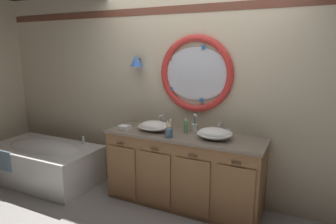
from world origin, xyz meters
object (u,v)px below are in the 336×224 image
object	(u,v)px
soap_dispenser	(186,126)
folded_hand_towel	(124,128)
bathtub	(45,160)
toothbrush_holder_left	(169,132)
sink_basin_right	(215,133)
sink_basin_left	(154,126)
toothbrush_holder_right	(195,127)

from	to	relation	value
soap_dispenser	folded_hand_towel	size ratio (longest dim) A/B	1.22
bathtub	toothbrush_holder_left	bearing A→B (deg)	3.25
bathtub	sink_basin_right	world-z (taller)	sink_basin_right
bathtub	soap_dispenser	distance (m)	2.15
sink_basin_left	toothbrush_holder_left	distance (m)	0.32
sink_basin_left	soap_dispenser	xyz separation A→B (m)	(0.38, 0.09, 0.01)
sink_basin_left	sink_basin_right	bearing A→B (deg)	0.00
sink_basin_right	toothbrush_holder_left	distance (m)	0.51
toothbrush_holder_left	folded_hand_towel	size ratio (longest dim) A/B	1.51
folded_hand_towel	sink_basin_right	bearing A→B (deg)	5.55
sink_basin_left	sink_basin_right	size ratio (longest dim) A/B	1.00
toothbrush_holder_right	folded_hand_towel	bearing A→B (deg)	-160.58
sink_basin_left	toothbrush_holder_right	distance (m)	0.49
bathtub	toothbrush_holder_right	xyz separation A→B (m)	(2.10, 0.45, 0.62)
sink_basin_right	toothbrush_holder_left	world-z (taller)	toothbrush_holder_left
bathtub	toothbrush_holder_right	distance (m)	2.23
toothbrush_holder_left	soap_dispenser	distance (m)	0.27
toothbrush_holder_left	toothbrush_holder_right	distance (m)	0.38
sink_basin_left	toothbrush_holder_right	size ratio (longest dim) A/B	1.77
toothbrush_holder_left	toothbrush_holder_right	size ratio (longest dim) A/B	0.97
bathtub	sink_basin_left	bearing A→B (deg)	9.30
sink_basin_left	sink_basin_right	world-z (taller)	sink_basin_right
toothbrush_holder_right	folded_hand_towel	xyz separation A→B (m)	(-0.82, -0.29, -0.04)
toothbrush_holder_right	soap_dispenser	xyz separation A→B (m)	(-0.08, -0.09, 0.02)
sink_basin_right	toothbrush_holder_left	bearing A→B (deg)	-161.68
bathtub	toothbrush_holder_right	size ratio (longest dim) A/B	7.01
sink_basin_left	folded_hand_towel	world-z (taller)	sink_basin_left
bathtub	folded_hand_towel	xyz separation A→B (m)	(1.27, 0.16, 0.59)
sink_basin_right	toothbrush_holder_right	bearing A→B (deg)	149.18
toothbrush_holder_left	sink_basin_left	bearing A→B (deg)	150.06
sink_basin_left	soap_dispenser	size ratio (longest dim) A/B	2.27
sink_basin_left	folded_hand_towel	size ratio (longest dim) A/B	2.77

